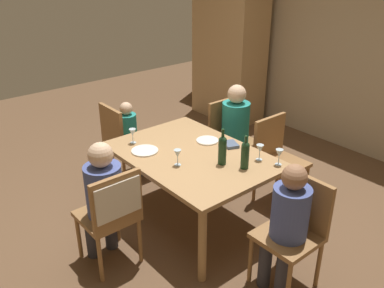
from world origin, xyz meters
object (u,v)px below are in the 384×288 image
wine_glass_near_left (260,149)px  wine_glass_centre (133,133)px  wine_bottle_dark_red (222,149)px  wine_glass_near_right (279,154)px  person_woman_host (103,194)px  person_child_small (130,133)px  chair_far_right (276,155)px  wine_glass_far (178,154)px  handbag (306,207)px  dinner_plate_guest_left (145,151)px  chair_right_end (295,225)px  dinner_plate_host (207,141)px  person_man_bearded (287,220)px  person_man_guest (237,127)px  chair_far_left (230,134)px  dining_table (192,161)px  chair_left_end (121,137)px  wine_bottle_tall_green (245,154)px  chair_near (113,208)px  armoire_cabinet (229,48)px

wine_glass_near_left → wine_glass_centre: 1.25m
wine_bottle_dark_red → wine_glass_near_right: wine_bottle_dark_red is taller
person_woman_host → person_child_small: person_woman_host is taller
person_child_small → wine_glass_near_left: (1.64, 0.37, 0.29)m
chair_far_right → wine_glass_far: bearing=-8.2°
person_woman_host → handbag: size_ratio=4.03×
wine_glass_near_left → person_woman_host: bearing=-111.2°
dinner_plate_guest_left → chair_right_end: bearing=15.2°
wine_glass_far → dinner_plate_guest_left: bearing=-170.2°
wine_glass_far → dinner_plate_host: wine_glass_far is taller
chair_far_right → person_woman_host: (-0.29, -1.86, 0.12)m
person_man_bearded → wine_glass_centre: 1.74m
chair_right_end → wine_glass_near_right: chair_right_end is taller
person_man_guest → handbag: bearing=90.0°
person_man_guest → wine_glass_centre: 1.26m
person_man_guest → chair_far_left: bearing=-90.0°
dining_table → chair_right_end: size_ratio=1.68×
dining_table → person_man_guest: bearing=109.1°
wine_glass_near_left → handbag: size_ratio=0.53×
dinner_plate_guest_left → wine_glass_near_right: bearing=37.9°
person_child_small → dinner_plate_guest_left: 0.91m
chair_left_end → wine_bottle_tall_green: 1.72m
person_woman_host → wine_glass_far: person_woman_host is taller
wine_bottle_tall_green → handbag: (0.19, 0.76, -0.77)m
wine_glass_near_right → wine_glass_far: (-0.57, -0.69, 0.00)m
dining_table → chair_right_end: (1.15, 0.09, -0.12)m
dining_table → person_child_small: person_child_small is taller
person_child_small → chair_near: bearing=-36.7°
chair_far_left → dinner_plate_guest_left: chair_far_left is taller
dining_table → person_man_guest: size_ratio=1.35×
armoire_cabinet → wine_glass_centre: bearing=-63.1°
chair_left_end → handbag: bearing=28.8°
chair_far_left → person_man_guest: (0.11, -0.00, 0.13)m
wine_glass_centre → person_woman_host: bearing=-50.1°
dinner_plate_host → wine_glass_near_right: bearing=11.3°
chair_far_right → person_child_small: size_ratio=0.98×
person_woman_host → handbag: 2.07m
chair_far_left → chair_left_end: same height
armoire_cabinet → handbag: armoire_cabinet is taller
armoire_cabinet → wine_glass_far: 3.22m
chair_far_left → dinner_plate_host: size_ratio=4.13×
person_man_bearded → wine_glass_near_right: size_ratio=7.32×
person_man_bearded → handbag: bearing=-64.5°
dining_table → person_child_small: bearing=178.8°
armoire_cabinet → chair_far_right: bearing=-32.7°
person_child_small → handbag: size_ratio=3.34×
chair_left_end → wine_glass_near_left: 1.73m
person_man_bearded → chair_far_left: bearing=-31.0°
dining_table → chair_near: bearing=-82.4°
wine_glass_far → chair_far_right: bearing=81.8°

